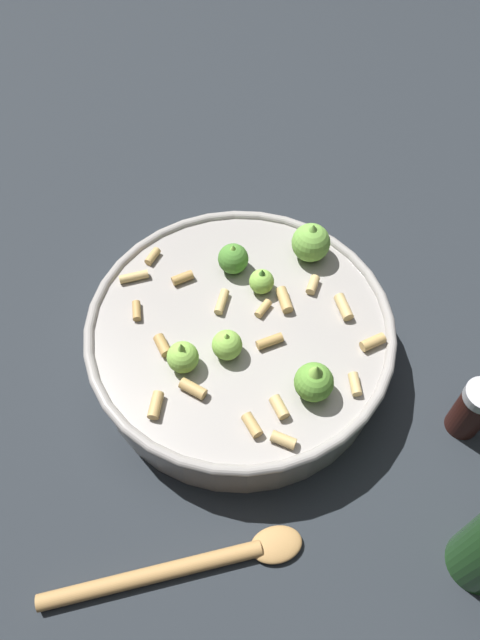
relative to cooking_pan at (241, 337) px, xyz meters
The scene contains 4 objects.
ground_plane 0.04m from the cooking_pan, 75.58° to the left, with size 2.40×2.40×0.00m, color #23282D.
cooking_pan is the anchor object (origin of this frame).
pepper_shaker 0.26m from the cooking_pan, 146.45° to the right, with size 0.04×0.04×0.08m.
wooden_spoon 0.25m from the cooking_pan, 131.74° to the left, with size 0.12×0.25×0.02m.
Camera 1 is at (-0.29, 0.21, 0.61)m, focal length 33.09 mm.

